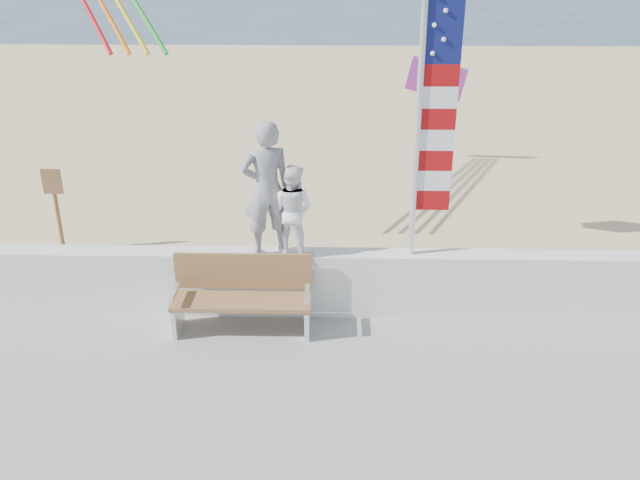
{
  "coord_description": "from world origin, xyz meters",
  "views": [
    {
      "loc": [
        0.39,
        -6.19,
        4.88
      ],
      "look_at": [
        0.2,
        1.8,
        1.35
      ],
      "focal_mm": 38.0,
      "sensor_mm": 36.0,
      "label": 1
    }
  ],
  "objects_px": {
    "adult": "(266,189)",
    "flag": "(429,111)",
    "child": "(292,210)",
    "bench": "(242,294)"
  },
  "relations": [
    {
      "from": "adult",
      "to": "child",
      "type": "height_order",
      "value": "adult"
    },
    {
      "from": "adult",
      "to": "flag",
      "type": "distance_m",
      "value": 2.26
    },
    {
      "from": "child",
      "to": "flag",
      "type": "height_order",
      "value": "flag"
    },
    {
      "from": "adult",
      "to": "child",
      "type": "relative_size",
      "value": 1.47
    },
    {
      "from": "child",
      "to": "bench",
      "type": "height_order",
      "value": "child"
    },
    {
      "from": "flag",
      "to": "child",
      "type": "bearing_deg",
      "value": 179.99
    },
    {
      "from": "adult",
      "to": "flag",
      "type": "relative_size",
      "value": 0.51
    },
    {
      "from": "bench",
      "to": "adult",
      "type": "bearing_deg",
      "value": 55.44
    },
    {
      "from": "child",
      "to": "adult",
      "type": "bearing_deg",
      "value": 24.64
    },
    {
      "from": "adult",
      "to": "flag",
      "type": "bearing_deg",
      "value": 163.57
    }
  ]
}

